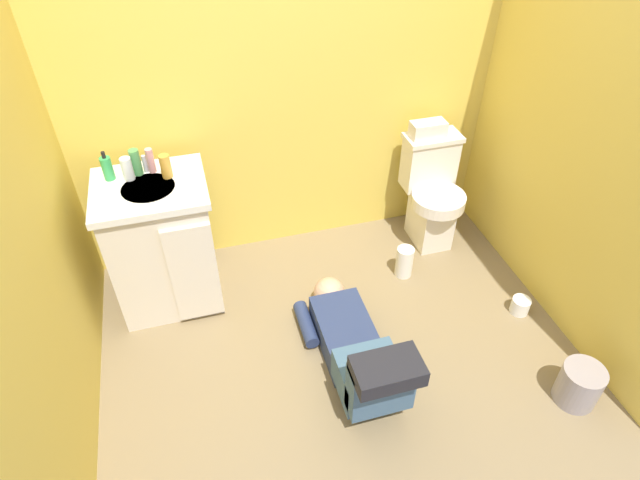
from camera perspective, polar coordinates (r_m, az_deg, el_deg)
ground_plane at (r=3.12m, az=1.71°, el=-11.00°), size 3.08×2.99×0.04m
wall_back at (r=3.19m, az=-3.62°, el=17.82°), size 2.74×0.08×2.40m
wall_left at (r=2.33m, az=-30.79°, el=2.50°), size 0.08×1.99×2.40m
wall_right at (r=2.96m, az=28.25°, el=11.16°), size 0.08×1.99×2.40m
toilet at (r=3.63m, az=11.85°, el=4.93°), size 0.36×0.46×0.75m
vanity_cabinet at (r=3.19m, az=-16.46°, el=-0.40°), size 0.60×0.53×0.82m
faucet at (r=3.06m, az=-18.24°, el=7.76°), size 0.02×0.02×0.10m
person_plumber at (r=2.85m, az=3.91°, el=-11.65°), size 0.39×1.06×0.52m
tissue_box at (r=3.45m, az=11.49°, el=11.54°), size 0.22×0.11×0.10m
soap_dispenser at (r=3.05m, az=-21.81°, el=7.16°), size 0.06×0.06×0.17m
bottle_clear at (r=3.02m, az=-19.93°, el=7.19°), size 0.06×0.06×0.13m
bottle_green at (r=3.04m, az=-19.10°, el=7.88°), size 0.05×0.05×0.15m
bottle_pink at (r=3.04m, az=-17.68°, el=8.11°), size 0.04×0.04×0.14m
bottle_amber at (r=2.97m, az=-16.19°, el=7.60°), size 0.06×0.06×0.13m
trash_can at (r=3.08m, az=26.00°, el=-13.76°), size 0.21×0.21×0.23m
paper_towel_roll at (r=3.45m, az=9.02°, el=-2.31°), size 0.11×0.11×0.21m
toilet_paper_roll at (r=3.43m, az=20.65°, el=-6.59°), size 0.11×0.11×0.10m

